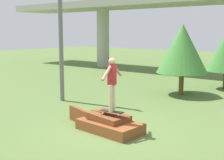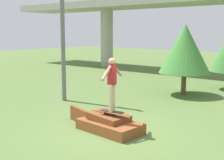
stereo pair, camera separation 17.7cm
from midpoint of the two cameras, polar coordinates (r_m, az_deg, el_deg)
The scene contains 7 objects.
ground_plane at distance 10.23m, azimuth 0.12°, elevation -9.36°, with size 80.00×80.00×0.00m, color #567038.
scrap_pile at distance 10.19m, azimuth 0.08°, elevation -8.07°, with size 2.16×1.31×0.60m.
scrap_plank_loose at distance 11.12m, azimuth -5.49°, elevation -6.49°, with size 1.19×0.46×0.52m.
skateboard at distance 9.97m, azimuth 0.51°, elevation -5.81°, with size 0.82×0.36×0.09m.
skater at distance 9.76m, azimuth 0.52°, elevation -0.07°, with size 0.30×1.23×1.70m.
utility_pole at distance 14.43m, azimuth -8.67°, elevation 9.28°, with size 1.30×0.20×6.39m.
tree_behind_left at distance 16.02m, azimuth 13.49°, elevation 5.56°, with size 2.56×2.56×3.55m.
Camera 2 is at (6.23, -7.45, 3.22)m, focal length 50.00 mm.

